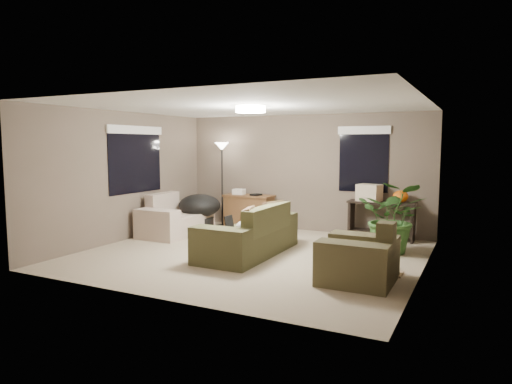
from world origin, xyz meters
The scene contains 20 objects.
room_shell centered at (0.00, 0.00, 1.25)m, with size 5.50×5.50×5.50m.
main_sofa centered at (-0.01, 0.01, 0.29)m, with size 0.95×2.20×0.85m.
throw_pillows centered at (0.24, 0.01, 0.65)m, with size 0.35×1.40×0.47m.
loveseat centered at (-2.21, 0.85, 0.30)m, with size 0.90×1.60×0.85m.
armchair centered at (2.03, -0.73, 0.30)m, with size 0.95×1.00×0.85m.
coffee_table centered at (-0.10, -0.22, 0.36)m, with size 1.00×0.55×0.42m.
laptop centered at (-0.26, -0.12, 0.48)m, with size 0.38×0.27×0.24m.
plastic_bag centered at (0.10, -0.37, 0.54)m, with size 0.34×0.30×0.23m, color white.
desk centered at (-1.14, 2.13, 0.38)m, with size 1.10×0.50×0.75m.
desk_papers centered at (-1.30, 2.12, 0.80)m, with size 0.70×0.29×0.12m.
console_table centered at (1.73, 2.25, 0.44)m, with size 1.30×0.40×0.75m.
pumpkin centered at (2.08, 2.25, 0.87)m, with size 0.29×0.29×0.24m, color orange.
cardboard_box centered at (1.48, 2.25, 0.91)m, with size 0.44×0.33×0.33m, color beige.
papasan_chair centered at (-1.96, 1.41, 0.47)m, with size 1.15×1.15×0.80m.
floor_lamp centered at (-1.82, 2.12, 1.60)m, with size 0.32×0.32×1.91m.
ceiling_fixture centered at (0.00, 0.00, 2.44)m, with size 0.50×0.50×0.10m, color white.
houseplant centered at (2.15, 1.18, 0.49)m, with size 1.12×1.24×0.97m, color #2D5923.
cat_scratching_post centered at (2.36, -0.16, 0.21)m, with size 0.32×0.32×0.50m.
window_left centered at (-2.73, 0.30, 1.78)m, with size 0.05×1.56×1.33m.
window_back centered at (1.30, 2.48, 1.79)m, with size 1.06×0.05×1.33m.
Camera 1 is at (3.48, -6.77, 1.87)m, focal length 32.00 mm.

